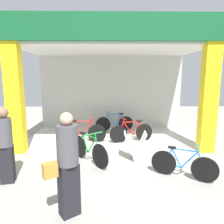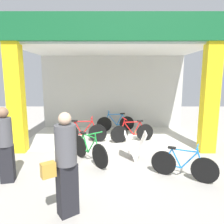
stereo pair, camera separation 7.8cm
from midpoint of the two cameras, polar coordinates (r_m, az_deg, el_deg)
ground_plane at (r=6.71m, az=0.36°, el=-10.91°), size 20.87×20.87×0.00m
shop_facade at (r=8.01m, az=0.26°, el=8.76°), size 6.64×3.57×4.15m
bicycle_inside_0 at (r=7.57m, az=5.79°, el=-5.67°), size 1.61×0.54×0.91m
bicycle_inside_1 at (r=9.04m, az=1.09°, el=-3.10°), size 1.65×0.46×0.92m
bicycle_inside_2 at (r=7.59m, az=-7.87°, el=-5.59°), size 1.70×0.47×0.93m
bicycle_parked_0 at (r=5.82m, az=-6.22°, el=-10.35°), size 1.09×1.31×0.92m
bicycle_parked_1 at (r=5.21m, az=19.34°, el=-13.70°), size 1.37×0.72×0.83m
sandwich_board_sign at (r=6.02m, az=6.61°, el=-9.29°), size 0.66×0.51×0.82m
pedestrian_0 at (r=5.17m, az=-27.58°, el=-8.00°), size 0.64×0.37×1.71m
pedestrian_1 at (r=3.60m, az=-12.33°, el=-13.74°), size 0.63×0.55×1.79m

